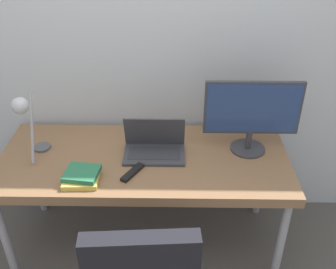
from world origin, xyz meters
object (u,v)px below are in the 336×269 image
at_px(laptop, 154,147).
at_px(desk_lamp, 25,116).
at_px(monitor, 252,113).
at_px(book_stack, 82,176).

bearing_deg(laptop, desk_lamp, -172.29).
xyz_separation_m(laptop, monitor, (0.56, 0.06, 0.20)).
height_order(monitor, desk_lamp, monitor).
distance_m(laptop, desk_lamp, 0.74).
bearing_deg(laptop, book_stack, -145.54).
relative_size(laptop, monitor, 0.65).
distance_m(monitor, book_stack, 1.02).
height_order(laptop, desk_lamp, desk_lamp).
bearing_deg(desk_lamp, laptop, 7.71).
relative_size(monitor, desk_lamp, 1.28).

